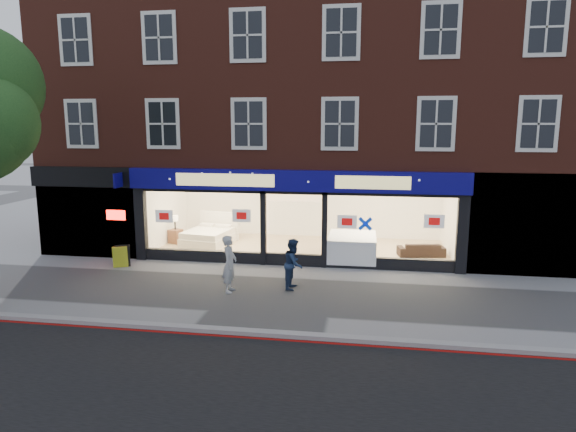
% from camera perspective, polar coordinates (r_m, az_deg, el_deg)
% --- Properties ---
extents(ground, '(120.00, 120.00, 0.00)m').
position_cam_1_polar(ground, '(14.84, -1.16, -8.68)').
color(ground, gray).
rests_on(ground, ground).
extents(kerb_line, '(60.00, 0.10, 0.01)m').
position_cam_1_polar(kerb_line, '(12.01, -3.90, -13.38)').
color(kerb_line, '#8C0A07').
rests_on(kerb_line, ground).
extents(kerb_stone, '(60.00, 0.25, 0.12)m').
position_cam_1_polar(kerb_stone, '(12.16, -3.68, -12.78)').
color(kerb_stone, gray).
rests_on(kerb_stone, ground).
extents(showroom_floor, '(11.00, 4.50, 0.10)m').
position_cam_1_polar(showroom_floor, '(19.80, 1.58, -3.67)').
color(showroom_floor, tan).
rests_on(showroom_floor, ground).
extents(building, '(19.00, 8.26, 10.30)m').
position_cam_1_polar(building, '(20.98, 2.27, 15.32)').
color(building, maroon).
rests_on(building, ground).
extents(display_bed, '(1.97, 2.27, 1.14)m').
position_cam_1_polar(display_bed, '(20.63, -8.71, -2.16)').
color(display_bed, white).
rests_on(display_bed, showroom_floor).
extents(bedside_table, '(0.56, 0.56, 0.55)m').
position_cam_1_polar(bedside_table, '(20.98, -12.38, -2.21)').
color(bedside_table, brown).
rests_on(bedside_table, showroom_floor).
extents(mattress_stack, '(1.67, 2.11, 0.82)m').
position_cam_1_polar(mattress_stack, '(18.32, 7.14, -3.41)').
color(mattress_stack, white).
rests_on(mattress_stack, showroom_floor).
extents(sofa, '(1.74, 0.92, 0.48)m').
position_cam_1_polar(sofa, '(19.14, 14.57, -3.60)').
color(sofa, black).
rests_on(sofa, showroom_floor).
extents(a_board, '(0.58, 0.49, 0.76)m').
position_cam_1_polar(a_board, '(18.29, -18.02, -4.30)').
color(a_board, '#C6CE24').
rests_on(a_board, ground).
extents(pedestrian_grey, '(0.41, 0.61, 1.66)m').
position_cam_1_polar(pedestrian_grey, '(14.93, -6.51, -5.29)').
color(pedestrian_grey, '#AFB3B8').
rests_on(pedestrian_grey, ground).
extents(pedestrian_blue, '(0.62, 0.77, 1.50)m').
position_cam_1_polar(pedestrian_blue, '(15.13, 0.64, -5.33)').
color(pedestrian_blue, '#1B2C4D').
rests_on(pedestrian_blue, ground).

